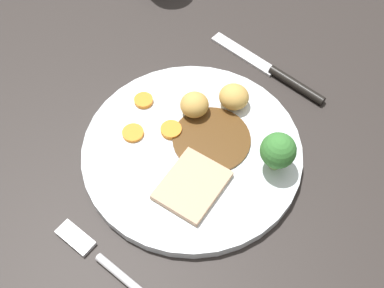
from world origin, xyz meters
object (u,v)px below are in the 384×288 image
(roast_potato_left, at_px, (194,105))
(carrot_coin_back, at_px, (171,130))
(dinner_plate, at_px, (192,152))
(fork, at_px, (107,264))
(meat_slice_main, at_px, (192,185))
(knife, at_px, (276,73))
(carrot_coin_front, at_px, (144,100))
(roast_potato_right, at_px, (234,97))
(carrot_coin_side, at_px, (133,133))
(broccoli_floret, at_px, (278,151))

(roast_potato_left, relative_size, carrot_coin_back, 1.37)
(dinner_plate, bearing_deg, fork, -179.74)
(meat_slice_main, xyz_separation_m, roast_potato_left, (0.09, 0.06, 0.01))
(carrot_coin_back, bearing_deg, roast_potato_left, -11.32)
(fork, xyz_separation_m, knife, (0.34, -0.03, 0.00))
(meat_slice_main, height_order, carrot_coin_front, meat_slice_main)
(roast_potato_right, bearing_deg, carrot_coin_side, 143.46)
(broccoli_floret, xyz_separation_m, fork, (-0.20, 0.09, -0.04))
(roast_potato_right, distance_m, broccoli_floret, 0.10)
(knife, bearing_deg, meat_slice_main, 99.56)
(dinner_plate, relative_size, carrot_coin_side, 10.06)
(meat_slice_main, distance_m, carrot_coin_front, 0.14)
(dinner_plate, bearing_deg, broccoli_floret, -70.93)
(roast_potato_left, height_order, knife, roast_potato_left)
(carrot_coin_front, distance_m, knife, 0.19)
(broccoli_floret, bearing_deg, roast_potato_right, 58.70)
(broccoli_floret, bearing_deg, knife, 26.25)
(roast_potato_left, relative_size, roast_potato_right, 0.94)
(carrot_coin_back, relative_size, fork, 0.17)
(dinner_plate, bearing_deg, meat_slice_main, -146.62)
(roast_potato_right, distance_m, carrot_coin_back, 0.09)
(dinner_plate, distance_m, fork, 0.17)
(meat_slice_main, height_order, carrot_coin_side, meat_slice_main)
(roast_potato_right, relative_size, fork, 0.25)
(dinner_plate, xyz_separation_m, carrot_coin_side, (-0.02, 0.07, 0.01))
(carrot_coin_front, xyz_separation_m, carrot_coin_side, (-0.05, -0.02, -0.00))
(carrot_coin_side, bearing_deg, roast_potato_left, -32.95)
(dinner_plate, bearing_deg, roast_potato_left, 29.86)
(carrot_coin_side, distance_m, fork, 0.16)
(carrot_coin_front, bearing_deg, broccoli_floret, -88.02)
(meat_slice_main, distance_m, roast_potato_right, 0.13)
(roast_potato_left, bearing_deg, fork, -172.54)
(carrot_coin_front, distance_m, carrot_coin_back, 0.06)
(broccoli_floret, relative_size, fork, 0.35)
(roast_potato_right, relative_size, carrot_coin_back, 1.46)
(dinner_plate, bearing_deg, carrot_coin_back, 78.21)
(dinner_plate, height_order, knife, dinner_plate)
(roast_potato_right, xyz_separation_m, broccoli_floret, (-0.05, -0.09, 0.02))
(dinner_plate, height_order, fork, dinner_plate)
(carrot_coin_front, xyz_separation_m, knife, (0.14, -0.12, -0.01))
(broccoli_floret, bearing_deg, dinner_plate, 109.07)
(carrot_coin_side, height_order, broccoli_floret, broccoli_floret)
(roast_potato_left, bearing_deg, knife, -23.57)
(roast_potato_right, relative_size, knife, 0.21)
(carrot_coin_front, bearing_deg, roast_potato_left, -71.36)
(carrot_coin_front, relative_size, carrot_coin_back, 0.93)
(meat_slice_main, bearing_deg, roast_potato_left, 31.58)
(carrot_coin_side, bearing_deg, roast_potato_right, -36.54)
(roast_potato_left, distance_m, roast_potato_right, 0.05)
(carrot_coin_back, bearing_deg, meat_slice_main, -128.53)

